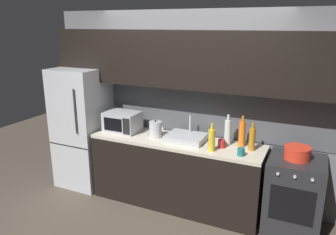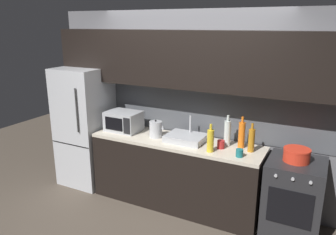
{
  "view_description": "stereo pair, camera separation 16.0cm",
  "coord_description": "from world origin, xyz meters",
  "px_view_note": "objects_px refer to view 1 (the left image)",
  "views": [
    {
      "loc": [
        1.56,
        -2.68,
        2.32
      ],
      "look_at": [
        -0.12,
        0.9,
        1.18
      ],
      "focal_mm": 34.91,
      "sensor_mm": 36.0,
      "label": 1
    },
    {
      "loc": [
        1.7,
        -2.61,
        2.32
      ],
      "look_at": [
        -0.12,
        0.9,
        1.18
      ],
      "focal_mm": 34.91,
      "sensor_mm": 36.0,
      "label": 2
    }
  ],
  "objects_px": {
    "kettle": "(156,129)",
    "mug_red": "(222,144)",
    "refrigerator": "(83,127)",
    "microwave": "(122,122)",
    "wine_bottle_orange": "(242,134)",
    "wine_bottle_yellow": "(212,140)",
    "wine_bottle_amber": "(252,139)",
    "mug_teal": "(241,152)",
    "wine_bottle_clear": "(228,132)",
    "oven_range": "(294,196)",
    "cooking_pot": "(297,153)"
  },
  "relations": [
    {
      "from": "kettle",
      "to": "mug_red",
      "type": "bearing_deg",
      "value": 0.17
    },
    {
      "from": "refrigerator",
      "to": "mug_red",
      "type": "relative_size",
      "value": 17.56
    },
    {
      "from": "microwave",
      "to": "wine_bottle_orange",
      "type": "distance_m",
      "value": 1.62
    },
    {
      "from": "wine_bottle_yellow",
      "to": "wine_bottle_amber",
      "type": "height_order",
      "value": "wine_bottle_amber"
    },
    {
      "from": "wine_bottle_orange",
      "to": "mug_teal",
      "type": "distance_m",
      "value": 0.31
    },
    {
      "from": "refrigerator",
      "to": "wine_bottle_orange",
      "type": "height_order",
      "value": "refrigerator"
    },
    {
      "from": "wine_bottle_yellow",
      "to": "wine_bottle_clear",
      "type": "relative_size",
      "value": 0.87
    },
    {
      "from": "wine_bottle_yellow",
      "to": "mug_teal",
      "type": "distance_m",
      "value": 0.36
    },
    {
      "from": "microwave",
      "to": "oven_range",
      "type": "bearing_deg",
      "value": -0.5
    },
    {
      "from": "microwave",
      "to": "wine_bottle_amber",
      "type": "xyz_separation_m",
      "value": [
        1.75,
        0.03,
        0.01
      ]
    },
    {
      "from": "wine_bottle_amber",
      "to": "cooking_pot",
      "type": "xyz_separation_m",
      "value": [
        0.5,
        -0.05,
        -0.07
      ]
    },
    {
      "from": "mug_teal",
      "to": "wine_bottle_yellow",
      "type": "bearing_deg",
      "value": -179.23
    },
    {
      "from": "kettle",
      "to": "wine_bottle_amber",
      "type": "height_order",
      "value": "wine_bottle_amber"
    },
    {
      "from": "wine_bottle_orange",
      "to": "cooking_pot",
      "type": "distance_m",
      "value": 0.65
    },
    {
      "from": "wine_bottle_yellow",
      "to": "microwave",
      "type": "bearing_deg",
      "value": 172.09
    },
    {
      "from": "microwave",
      "to": "wine_bottle_orange",
      "type": "height_order",
      "value": "wine_bottle_orange"
    },
    {
      "from": "oven_range",
      "to": "wine_bottle_orange",
      "type": "xyz_separation_m",
      "value": [
        -0.65,
        0.12,
        0.61
      ]
    },
    {
      "from": "oven_range",
      "to": "wine_bottle_clear",
      "type": "height_order",
      "value": "wine_bottle_clear"
    },
    {
      "from": "kettle",
      "to": "wine_bottle_clear",
      "type": "height_order",
      "value": "wine_bottle_clear"
    },
    {
      "from": "kettle",
      "to": "oven_range",
      "type": "bearing_deg",
      "value": 0.41
    },
    {
      "from": "kettle",
      "to": "wine_bottle_orange",
      "type": "relative_size",
      "value": 0.61
    },
    {
      "from": "microwave",
      "to": "kettle",
      "type": "xyz_separation_m",
      "value": [
        0.52,
        -0.03,
        -0.03
      ]
    },
    {
      "from": "microwave",
      "to": "mug_teal",
      "type": "height_order",
      "value": "microwave"
    },
    {
      "from": "refrigerator",
      "to": "cooking_pot",
      "type": "distance_m",
      "value": 2.93
    },
    {
      "from": "microwave",
      "to": "wine_bottle_orange",
      "type": "bearing_deg",
      "value": 3.7
    },
    {
      "from": "wine_bottle_amber",
      "to": "mug_red",
      "type": "height_order",
      "value": "wine_bottle_amber"
    },
    {
      "from": "wine_bottle_clear",
      "to": "refrigerator",
      "type": "bearing_deg",
      "value": -176.91
    },
    {
      "from": "wine_bottle_amber",
      "to": "wine_bottle_orange",
      "type": "xyz_separation_m",
      "value": [
        -0.13,
        0.07,
        0.02
      ]
    },
    {
      "from": "wine_bottle_yellow",
      "to": "kettle",
      "type": "bearing_deg",
      "value": 169.28
    },
    {
      "from": "cooking_pot",
      "to": "refrigerator",
      "type": "bearing_deg",
      "value": -180.0
    },
    {
      "from": "microwave",
      "to": "wine_bottle_yellow",
      "type": "distance_m",
      "value": 1.34
    },
    {
      "from": "microwave",
      "to": "cooking_pot",
      "type": "relative_size",
      "value": 1.63
    },
    {
      "from": "refrigerator",
      "to": "kettle",
      "type": "xyz_separation_m",
      "value": [
        1.2,
        -0.01,
        0.14
      ]
    },
    {
      "from": "mug_red",
      "to": "wine_bottle_amber",
      "type": "bearing_deg",
      "value": 10.46
    },
    {
      "from": "oven_range",
      "to": "wine_bottle_orange",
      "type": "distance_m",
      "value": 0.9
    },
    {
      "from": "oven_range",
      "to": "cooking_pot",
      "type": "xyz_separation_m",
      "value": [
        -0.01,
        0.0,
        0.52
      ]
    },
    {
      "from": "cooking_pot",
      "to": "microwave",
      "type": "bearing_deg",
      "value": 179.53
    },
    {
      "from": "oven_range",
      "to": "wine_bottle_clear",
      "type": "distance_m",
      "value": 1.03
    },
    {
      "from": "wine_bottle_orange",
      "to": "microwave",
      "type": "bearing_deg",
      "value": -176.3
    },
    {
      "from": "kettle",
      "to": "cooking_pot",
      "type": "bearing_deg",
      "value": 0.46
    },
    {
      "from": "kettle",
      "to": "mug_red",
      "type": "relative_size",
      "value": 2.38
    },
    {
      "from": "mug_red",
      "to": "cooking_pot",
      "type": "xyz_separation_m",
      "value": [
        0.84,
        0.01,
        0.02
      ]
    },
    {
      "from": "wine_bottle_orange",
      "to": "mug_red",
      "type": "distance_m",
      "value": 0.27
    },
    {
      "from": "kettle",
      "to": "refrigerator",
      "type": "bearing_deg",
      "value": 179.34
    },
    {
      "from": "oven_range",
      "to": "wine_bottle_orange",
      "type": "relative_size",
      "value": 2.35
    },
    {
      "from": "oven_range",
      "to": "wine_bottle_amber",
      "type": "bearing_deg",
      "value": 174.15
    },
    {
      "from": "microwave",
      "to": "cooking_pot",
      "type": "height_order",
      "value": "microwave"
    },
    {
      "from": "wine_bottle_yellow",
      "to": "wine_bottle_orange",
      "type": "height_order",
      "value": "wine_bottle_orange"
    },
    {
      "from": "refrigerator",
      "to": "wine_bottle_yellow",
      "type": "xyz_separation_m",
      "value": [
        2.01,
        -0.17,
        0.17
      ]
    },
    {
      "from": "wine_bottle_yellow",
      "to": "wine_bottle_amber",
      "type": "bearing_deg",
      "value": 27.54
    }
  ]
}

